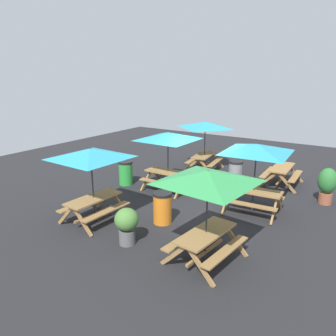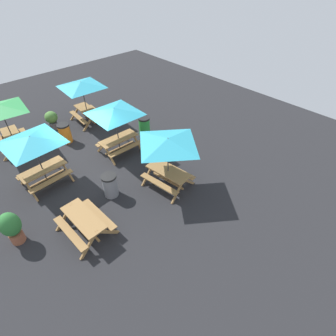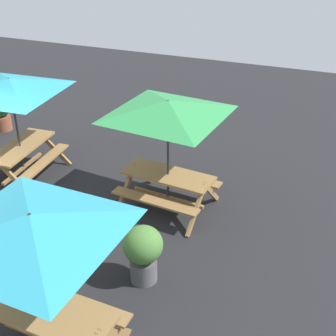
{
  "view_description": "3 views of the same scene",
  "coord_description": "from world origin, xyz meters",
  "px_view_note": "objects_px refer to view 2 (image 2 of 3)",
  "views": [
    {
      "loc": [
        -9.85,
        -5.05,
        4.41
      ],
      "look_at": [
        0.32,
        1.6,
        0.9
      ],
      "focal_mm": 35.0,
      "sensor_mm": 36.0,
      "label": 1
    },
    {
      "loc": [
        9.36,
        -3.69,
        7.5
      ],
      "look_at": [
        3.6,
        1.69,
        0.9
      ],
      "focal_mm": 28.0,
      "sensor_mm": 36.0,
      "label": 2
    },
    {
      "loc": [
        -6.33,
        5.46,
        5.33
      ],
      "look_at": [
        -3.41,
        -1.93,
        0.9
      ],
      "focal_mm": 50.0,
      "sensor_mm": 36.0,
      "label": 3
    }
  ],
  "objects_px": {
    "picnic_table_1": "(168,145)",
    "picnic_table_5": "(82,88)",
    "potted_plant_1": "(52,119)",
    "picnic_table_3": "(84,221)",
    "picnic_table_4": "(32,143)",
    "trash_bin_gray": "(110,185)",
    "picnic_table_0": "(115,114)",
    "trash_bin_orange": "(65,133)",
    "picnic_table_2": "(1,111)",
    "potted_plant_0": "(11,227)",
    "trash_bin_green": "(144,126)"
  },
  "relations": [
    {
      "from": "picnic_table_2",
      "to": "picnic_table_4",
      "type": "height_order",
      "value": "same"
    },
    {
      "from": "picnic_table_1",
      "to": "picnic_table_5",
      "type": "distance_m",
      "value": 6.87
    },
    {
      "from": "trash_bin_gray",
      "to": "picnic_table_5",
      "type": "bearing_deg",
      "value": 158.13
    },
    {
      "from": "picnic_table_3",
      "to": "picnic_table_2",
      "type": "bearing_deg",
      "value": 177.63
    },
    {
      "from": "picnic_table_1",
      "to": "picnic_table_5",
      "type": "height_order",
      "value": "same"
    },
    {
      "from": "picnic_table_5",
      "to": "potted_plant_1",
      "type": "relative_size",
      "value": 2.77
    },
    {
      "from": "picnic_table_1",
      "to": "trash_bin_orange",
      "type": "distance_m",
      "value": 6.22
    },
    {
      "from": "picnic_table_0",
      "to": "trash_bin_gray",
      "type": "relative_size",
      "value": 2.89
    },
    {
      "from": "picnic_table_0",
      "to": "picnic_table_5",
      "type": "xyz_separation_m",
      "value": [
        -3.59,
        0.38,
        0.0
      ]
    },
    {
      "from": "picnic_table_4",
      "to": "trash_bin_orange",
      "type": "relative_size",
      "value": 2.88
    },
    {
      "from": "picnic_table_2",
      "to": "potted_plant_1",
      "type": "height_order",
      "value": "picnic_table_2"
    },
    {
      "from": "picnic_table_3",
      "to": "potted_plant_1",
      "type": "height_order",
      "value": "potted_plant_1"
    },
    {
      "from": "picnic_table_3",
      "to": "picnic_table_4",
      "type": "relative_size",
      "value": 0.66
    },
    {
      "from": "potted_plant_0",
      "to": "picnic_table_5",
      "type": "bearing_deg",
      "value": 133.2
    },
    {
      "from": "trash_bin_orange",
      "to": "potted_plant_1",
      "type": "xyz_separation_m",
      "value": [
        -1.6,
        0.06,
        0.1
      ]
    },
    {
      "from": "potted_plant_1",
      "to": "picnic_table_4",
      "type": "bearing_deg",
      "value": -28.21
    },
    {
      "from": "picnic_table_0",
      "to": "picnic_table_4",
      "type": "xyz_separation_m",
      "value": [
        -0.24,
        -3.49,
        0.0
      ]
    },
    {
      "from": "picnic_table_0",
      "to": "potted_plant_1",
      "type": "xyz_separation_m",
      "value": [
        -4.15,
        -1.4,
        -1.4
      ]
    },
    {
      "from": "picnic_table_2",
      "to": "trash_bin_orange",
      "type": "bearing_deg",
      "value": 66.17
    },
    {
      "from": "picnic_table_2",
      "to": "potted_plant_0",
      "type": "bearing_deg",
      "value": -12.63
    },
    {
      "from": "picnic_table_0",
      "to": "picnic_table_1",
      "type": "height_order",
      "value": "same"
    },
    {
      "from": "picnic_table_5",
      "to": "trash_bin_green",
      "type": "relative_size",
      "value": 2.88
    },
    {
      "from": "picnic_table_4",
      "to": "potted_plant_0",
      "type": "xyz_separation_m",
      "value": [
        2.09,
        -1.91,
        -1.25
      ]
    },
    {
      "from": "picnic_table_0",
      "to": "picnic_table_2",
      "type": "height_order",
      "value": "same"
    },
    {
      "from": "trash_bin_gray",
      "to": "potted_plant_1",
      "type": "height_order",
      "value": "potted_plant_1"
    },
    {
      "from": "trash_bin_green",
      "to": "trash_bin_gray",
      "type": "relative_size",
      "value": 1.0
    },
    {
      "from": "trash_bin_green",
      "to": "picnic_table_1",
      "type": "bearing_deg",
      "value": -25.53
    },
    {
      "from": "picnic_table_3",
      "to": "picnic_table_4",
      "type": "bearing_deg",
      "value": 176.91
    },
    {
      "from": "picnic_table_3",
      "to": "picnic_table_5",
      "type": "bearing_deg",
      "value": 147.28
    },
    {
      "from": "picnic_table_2",
      "to": "trash_bin_gray",
      "type": "xyz_separation_m",
      "value": [
        5.88,
        1.61,
        -1.49
      ]
    },
    {
      "from": "picnic_table_1",
      "to": "potted_plant_1",
      "type": "bearing_deg",
      "value": -176.46
    },
    {
      "from": "picnic_table_3",
      "to": "picnic_table_4",
      "type": "xyz_separation_m",
      "value": [
        -3.33,
        0.05,
        1.43
      ]
    },
    {
      "from": "picnic_table_5",
      "to": "trash_bin_green",
      "type": "xyz_separation_m",
      "value": [
        3.22,
        1.45,
        -1.49
      ]
    },
    {
      "from": "picnic_table_0",
      "to": "picnic_table_1",
      "type": "xyz_separation_m",
      "value": [
        3.28,
        0.1,
        0.0
      ]
    },
    {
      "from": "picnic_table_2",
      "to": "picnic_table_3",
      "type": "xyz_separation_m",
      "value": [
        6.82,
        -0.02,
        -1.43
      ]
    },
    {
      "from": "picnic_table_4",
      "to": "picnic_table_5",
      "type": "distance_m",
      "value": 5.12
    },
    {
      "from": "picnic_table_1",
      "to": "picnic_table_0",
      "type": "bearing_deg",
      "value": 173.84
    },
    {
      "from": "picnic_table_4",
      "to": "trash_bin_orange",
      "type": "distance_m",
      "value": 3.42
    },
    {
      "from": "picnic_table_0",
      "to": "picnic_table_3",
      "type": "height_order",
      "value": "picnic_table_0"
    },
    {
      "from": "picnic_table_0",
      "to": "trash_bin_gray",
      "type": "distance_m",
      "value": 3.25
    },
    {
      "from": "picnic_table_4",
      "to": "trash_bin_orange",
      "type": "bearing_deg",
      "value": 44.91
    },
    {
      "from": "picnic_table_1",
      "to": "picnic_table_5",
      "type": "bearing_deg",
      "value": 169.74
    },
    {
      "from": "picnic_table_4",
      "to": "trash_bin_gray",
      "type": "distance_m",
      "value": 3.24
    },
    {
      "from": "potted_plant_1",
      "to": "picnic_table_0",
      "type": "bearing_deg",
      "value": 18.64
    },
    {
      "from": "picnic_table_0",
      "to": "trash_bin_orange",
      "type": "relative_size",
      "value": 2.89
    },
    {
      "from": "picnic_table_2",
      "to": "potted_plant_1",
      "type": "xyz_separation_m",
      "value": [
        -0.42,
        2.13,
        -1.4
      ]
    },
    {
      "from": "picnic_table_1",
      "to": "picnic_table_4",
      "type": "bearing_deg",
      "value": -142.3
    },
    {
      "from": "potted_plant_0",
      "to": "picnic_table_2",
      "type": "bearing_deg",
      "value": 161.44
    },
    {
      "from": "potted_plant_1",
      "to": "trash_bin_orange",
      "type": "bearing_deg",
      "value": -2.29
    },
    {
      "from": "picnic_table_2",
      "to": "potted_plant_0",
      "type": "relative_size",
      "value": 2.17
    }
  ]
}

